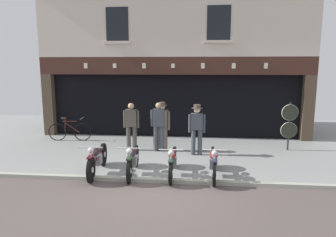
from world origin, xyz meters
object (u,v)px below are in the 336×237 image
Objects in this scene: salesman_left at (131,124)px; salesman_right at (197,127)px; motorcycle_center_right at (213,161)px; motorcycle_left at (97,158)px; leaning_bicycle at (70,131)px; motorcycle_center at (173,161)px; advert_board_far at (88,95)px; shopkeeper_center at (162,124)px; motorcycle_center_left at (133,159)px; tyre_sign_pole at (289,122)px; assistant_far_right at (159,124)px; advert_board_near at (110,97)px.

salesman_right is (2.29, -0.36, 0.02)m from salesman_left.
salesman_left reaches higher than motorcycle_center_right.
motorcycle_left is 4.33m from leaning_bicycle.
motorcycle_center is 2.02× the size of advert_board_far.
motorcycle_left reaches higher than motorcycle_center_right.
advert_board_far is (-1.95, 4.82, 1.26)m from motorcycle_left.
motorcycle_center_right is 1.15× the size of shopkeeper_center.
motorcycle_center_left is 1.13× the size of shopkeeper_center.
motorcycle_left is 5.35m from advert_board_far.
motorcycle_center_right is at bearing 51.30° from leaning_bicycle.
tyre_sign_pole is at bearing -132.13° from motorcycle_center_right.
motorcycle_left is at bearing 26.99° from leaning_bicycle.
tyre_sign_pole is at bearing -174.81° from salesman_left.
motorcycle_center is at bearing -142.37° from tyre_sign_pole.
motorcycle_center_left is 0.98× the size of motorcycle_center.
motorcycle_center_right is 6.58m from leaning_bicycle.
salesman_right is 0.99× the size of tyre_sign_pole.
leaning_bicycle is (-0.40, -1.18, -1.32)m from advert_board_far.
motorcycle_center_left is 2.19m from motorcycle_center_right.
salesman_left is (0.43, 2.47, 0.50)m from motorcycle_left.
salesman_left is 1.09m from shopkeeper_center.
advert_board_far is (-4.66, 2.71, 0.75)m from salesman_right.
motorcycle_center_right is 1.16× the size of assistant_far_right.
tyre_sign_pole is 7.20m from advert_board_near.
motorcycle_center is 1.17× the size of salesman_right.
advert_board_near is at bearing -0.00° from advert_board_far.
motorcycle_center is 1.00× the size of motorcycle_center_right.
salesman_left is 5.53m from tyre_sign_pole.
tyre_sign_pole is at bearing -12.99° from advert_board_far.
assistant_far_right is (-1.79, 2.39, 0.52)m from motorcycle_center_right.
motorcycle_center_left is at bearing 48.14° from salesman_right.
advert_board_near is (-2.52, 2.33, 0.69)m from shopkeeper_center.
motorcycle_center_right is 1.18× the size of salesman_left.
salesman_right is 1.78× the size of advert_board_near.
salesman_right is 0.99× the size of leaning_bicycle.
salesman_left is 2.84m from advert_board_near.
advert_board_far is at bearing -45.09° from salesman_left.
shopkeeper_center is 1.80× the size of advert_board_near.
motorcycle_left is at bearing 79.90° from salesman_left.
motorcycle_center is 2.22m from salesman_right.
motorcycle_center_right is at bearing -48.63° from advert_board_near.
shopkeeper_center is (1.09, 0.02, 0.02)m from salesman_left.
advert_board_far reaches higher than motorcycle_center.
salesman_right is at bearing 174.69° from shopkeeper_center.
assistant_far_right is at bearing 178.41° from salesman_left.
leaning_bicycle is at bearing -4.01° from shopkeeper_center.
motorcycle_left is at bearing 0.64° from motorcycle_center.
shopkeeper_center is 1.01× the size of assistant_far_right.
tyre_sign_pole is (5.50, 0.53, 0.08)m from salesman_left.
tyre_sign_pole is (3.84, 2.96, 0.60)m from motorcycle_center.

